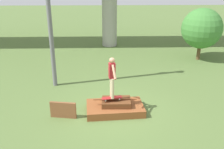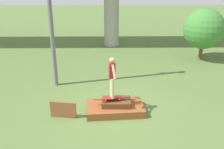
{
  "view_description": "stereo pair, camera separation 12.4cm",
  "coord_description": "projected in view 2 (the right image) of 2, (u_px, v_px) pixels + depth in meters",
  "views": [
    {
      "loc": [
        -0.37,
        -8.57,
        4.91
      ],
      "look_at": [
        -0.12,
        -0.06,
        1.59
      ],
      "focal_mm": 40.0,
      "sensor_mm": 36.0,
      "label": 1
    },
    {
      "loc": [
        -0.25,
        -8.57,
        4.91
      ],
      "look_at": [
        -0.12,
        -0.06,
        1.59
      ],
      "focal_mm": 40.0,
      "sensor_mm": 36.0,
      "label": 2
    }
  ],
  "objects": [
    {
      "name": "skater",
      "position": [
        112.0,
        75.0,
        9.15
      ],
      "size": [
        0.31,
        1.06,
        1.59
      ],
      "color": "#C6B78E",
      "rests_on": "skateboard"
    },
    {
      "name": "skateboard",
      "position": [
        112.0,
        98.0,
        9.49
      ],
      "size": [
        0.8,
        0.38,
        0.09
      ],
      "color": "maroon",
      "rests_on": "scrap_pile"
    },
    {
      "name": "scrap_pile",
      "position": [
        115.0,
        107.0,
        9.71
      ],
      "size": [
        2.28,
        1.45,
        0.56
      ],
      "color": "brown",
      "rests_on": "ground_plane"
    },
    {
      "name": "tree_behind_left",
      "position": [
        204.0,
        29.0,
        15.2
      ],
      "size": [
        2.47,
        2.47,
        3.22
      ],
      "color": "brown",
      "rests_on": "ground_plane"
    },
    {
      "name": "ground_plane",
      "position": [
        115.0,
        112.0,
        9.77
      ],
      "size": [
        80.0,
        80.0,
        0.0
      ],
      "primitive_type": "plane",
      "color": "#567038"
    },
    {
      "name": "scrap_plank_loose",
      "position": [
        63.0,
        110.0,
        9.28
      ],
      "size": [
        0.98,
        0.25,
        0.63
      ],
      "color": "brown",
      "rests_on": "ground_plane"
    }
  ]
}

